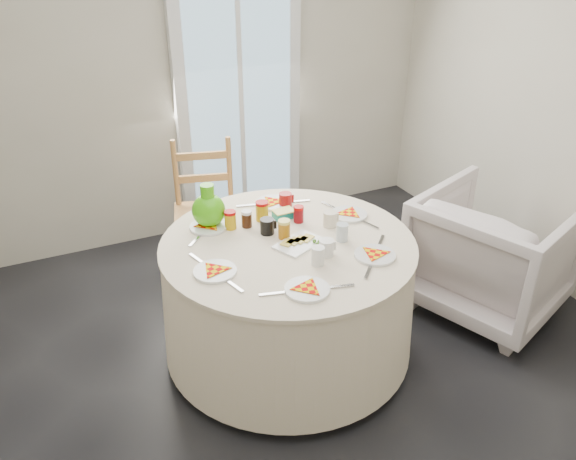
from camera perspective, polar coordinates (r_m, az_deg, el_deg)
name	(u,v)px	position (r m, az deg, el deg)	size (l,w,h in m)	color
floor	(305,382)	(3.20, 1.70, -15.14)	(4.00, 4.00, 0.00)	black
wall_back	(183,69)	(4.29, -10.59, 15.82)	(4.00, 0.02, 2.60)	#BCB5A3
glass_door	(239,98)	(4.42, -5.00, 13.21)	(1.00, 0.08, 2.10)	silver
table	(288,296)	(3.17, 0.00, -6.76)	(1.40, 1.40, 0.71)	beige
wooden_chair	(206,214)	(3.88, -8.29, 1.58)	(0.43, 0.41, 0.96)	tan
armchair	(492,254)	(3.76, 20.04, -2.32)	(0.84, 0.79, 0.87)	silver
place_settings	(288,235)	(2.96, 0.00, -0.51)	(1.15, 1.15, 0.02)	white
jar_cluster	(263,211)	(3.11, -2.53, 1.94)	(0.43, 0.21, 0.13)	#AF5315
butter_tub	(284,209)	(3.21, -0.46, 2.15)	(0.12, 0.08, 0.05)	#0F877F
green_pitcher	(208,203)	(3.11, -8.12, 2.76)	(0.19, 0.19, 0.24)	#45BC0E
cheese_platter	(299,238)	(2.94, 1.12, -0.77)	(0.26, 0.16, 0.03)	white
mugs_glasses	(307,223)	(3.00, 1.93, 0.71)	(0.58, 0.58, 0.11)	gray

